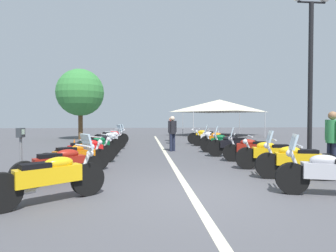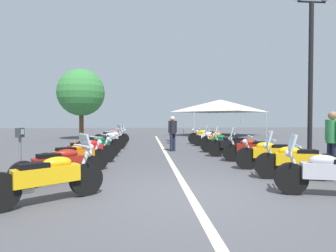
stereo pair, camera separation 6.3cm
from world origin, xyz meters
TOP-DOWN VIEW (x-y plane):
  - ground_plane at (0.00, 0.00)m, footprint 80.00×80.00m
  - lane_centre_stripe at (5.85, 0.00)m, footprint 24.46×0.16m
  - motorcycle_left_row_0 at (-0.31, 2.59)m, footprint 1.39×1.78m
  - motorcycle_left_row_1 at (1.11, 2.84)m, footprint 1.33×1.76m
  - motorcycle_left_row_2 at (2.35, 2.82)m, footprint 1.40×1.74m
  - motorcycle_left_row_3 at (3.90, 2.84)m, footprint 1.07×1.91m
  - motorcycle_left_row_4 at (5.12, 2.76)m, footprint 1.39×1.75m
  - motorcycle_left_row_5 at (6.55, 2.81)m, footprint 1.15×1.86m
  - motorcycle_left_row_6 at (7.99, 2.71)m, footprint 1.28×1.80m
  - motorcycle_left_row_7 at (9.34, 2.67)m, footprint 1.33×1.66m
  - motorcycle_left_row_8 at (10.71, 2.83)m, footprint 1.13×1.98m
  - motorcycle_right_row_0 at (-0.36, -2.70)m, footprint 0.93×2.09m
  - motorcycle_right_row_1 at (1.11, -2.83)m, footprint 0.81×2.00m
  - motorcycle_right_row_2 at (2.42, -2.82)m, footprint 0.78×2.10m
  - motorcycle_right_row_3 at (3.76, -2.80)m, footprint 0.98×1.99m
  - motorcycle_right_row_4 at (5.11, -2.57)m, footprint 0.85×2.07m
  - motorcycle_right_row_5 at (6.43, -2.56)m, footprint 0.91×2.02m
  - motorcycle_right_row_6 at (7.99, -2.82)m, footprint 0.89×1.96m
  - motorcycle_right_row_7 at (9.32, -2.69)m, footprint 0.81×2.03m
  - motorcycle_right_row_8 at (10.49, -2.66)m, footprint 0.81×2.07m
  - street_lamp_twin_globe at (2.92, -4.33)m, footprint 0.32×1.22m
  - parking_meter at (1.29, 3.79)m, footprint 0.20×0.15m
  - traffic_cone_0 at (7.21, 4.06)m, footprint 0.36×0.36m
  - bystander_0 at (1.71, -4.20)m, footprint 0.53×0.32m
  - bystander_1 at (12.73, -0.83)m, footprint 0.50×0.32m
  - bystander_2 at (10.77, -0.77)m, footprint 0.44×0.36m
  - bystander_3 at (7.23, -0.38)m, footprint 0.37×0.43m
  - roadside_tree_0 at (14.96, 5.54)m, footprint 3.39×3.39m
  - event_tent at (18.23, -5.71)m, footprint 6.37×6.37m

SIDE VIEW (x-z plane):
  - ground_plane at x=0.00m, z-range 0.00..0.00m
  - lane_centre_stripe at x=5.85m, z-range 0.00..0.01m
  - traffic_cone_0 at x=7.21m, z-range -0.02..0.60m
  - motorcycle_left_row_3 at x=3.90m, z-range -0.05..0.94m
  - motorcycle_right_row_7 at x=9.32m, z-range -0.04..0.94m
  - motorcycle_right_row_5 at x=6.43m, z-range -0.04..0.94m
  - motorcycle_left_row_1 at x=1.11m, z-range -0.04..0.94m
  - motorcycle_left_row_5 at x=6.55m, z-range -0.04..0.95m
  - motorcycle_left_row_2 at x=2.35m, z-range -0.04..0.95m
  - motorcycle_left_row_8 at x=10.71m, z-range -0.04..0.96m
  - motorcycle_left_row_4 at x=5.12m, z-range -0.04..0.96m
  - motorcycle_right_row_3 at x=3.76m, z-range -0.14..1.06m
  - motorcycle_right_row_2 at x=2.42m, z-range -0.04..0.96m
  - motorcycle_left_row_7 at x=9.34m, z-range -0.14..1.07m
  - motorcycle_right_row_0 at x=-0.36m, z-range -0.14..1.07m
  - motorcycle_right_row_6 at x=7.99m, z-range -0.14..1.07m
  - motorcycle_right_row_8 at x=10.49m, z-range -0.04..0.98m
  - motorcycle_left_row_0 at x=-0.31m, z-range -0.14..1.08m
  - motorcycle_right_row_1 at x=1.11m, z-range -0.14..1.08m
  - motorcycle_left_row_6 at x=7.99m, z-range -0.14..1.08m
  - motorcycle_right_row_4 at x=5.11m, z-range -0.14..1.09m
  - parking_meter at x=1.29m, z-range 0.25..1.54m
  - bystander_2 at x=10.77m, z-range 0.13..1.68m
  - bystander_1 at x=12.73m, z-range 0.13..1.72m
  - bystander_3 at x=7.23m, z-range 0.14..1.76m
  - bystander_0 at x=1.71m, z-range 0.15..1.86m
  - event_tent at x=18.23m, z-range 1.05..4.25m
  - roadside_tree_0 at x=14.96m, z-range 0.85..5.96m
  - street_lamp_twin_globe at x=2.92m, z-range 0.94..6.45m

